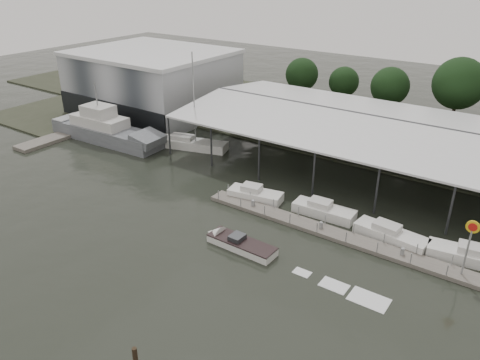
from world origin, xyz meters
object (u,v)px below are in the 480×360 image
Objects in this scene: grey_trawler at (107,131)px; white_sailboat at (192,144)px; shell_fuel_sign at (470,238)px; speedboat_underway at (236,243)px.

white_sailboat reaches higher than grey_trawler.
grey_trawler is at bearing 174.24° from shell_fuel_sign.
shell_fuel_sign is 0.41× the size of white_sailboat.
white_sailboat is 25.97m from speedboat_underway.
white_sailboat reaches higher than shell_fuel_sign.
grey_trawler is 13.07m from white_sailboat.
shell_fuel_sign is at bearing -8.41° from grey_trawler.
shell_fuel_sign reaches higher than speedboat_underway.
shell_fuel_sign is 0.28× the size of grey_trawler.
speedboat_underway is at bearing -159.23° from shell_fuel_sign.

